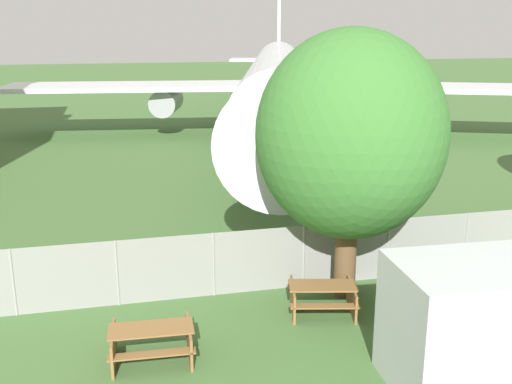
# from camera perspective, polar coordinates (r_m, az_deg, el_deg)

# --- Properties ---
(perimeter_fence) EXTENTS (56.07, 0.07, 1.80)m
(perimeter_fence) POSITION_cam_1_polar(r_m,az_deg,el_deg) (16.86, 4.55, -6.13)
(perimeter_fence) COLOR gray
(perimeter_fence) RESTS_ON ground
(airplane) EXTENTS (35.75, 43.70, 11.63)m
(airplane) POSITION_cam_1_polar(r_m,az_deg,el_deg) (38.61, 2.20, 10.56)
(airplane) COLOR silver
(airplane) RESTS_ON ground
(portable_cabin) EXTENTS (4.70, 2.55, 2.66)m
(portable_cabin) POSITION_cam_1_polar(r_m,az_deg,el_deg) (13.29, 22.60, -11.52)
(portable_cabin) COLOR silver
(portable_cabin) RESTS_ON ground
(picnic_bench_near_cabin) EXTENTS (1.92, 1.49, 0.76)m
(picnic_bench_near_cabin) POSITION_cam_1_polar(r_m,az_deg,el_deg) (13.70, -9.92, -13.67)
(picnic_bench_near_cabin) COLOR brown
(picnic_bench_near_cabin) RESTS_ON ground
(picnic_bench_open_grass) EXTENTS (1.99, 1.75, 0.76)m
(picnic_bench_open_grass) POSITION_cam_1_polar(r_m,az_deg,el_deg) (15.60, 6.35, -9.74)
(picnic_bench_open_grass) COLOR brown
(picnic_bench_open_grass) RESTS_ON ground
(tree_near_hangar) EXTENTS (4.89, 4.89, 7.12)m
(tree_near_hangar) POSITION_cam_1_polar(r_m,az_deg,el_deg) (15.52, 8.99, 5.32)
(tree_near_hangar) COLOR brown
(tree_near_hangar) RESTS_ON ground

